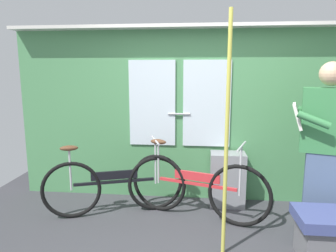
{
  "coord_description": "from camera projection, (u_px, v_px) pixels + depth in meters",
  "views": [
    {
      "loc": [
        0.05,
        -2.66,
        1.69
      ],
      "look_at": [
        -0.28,
        0.63,
        1.09
      ],
      "focal_mm": 32.85,
      "sensor_mm": 36.0,
      "label": 1
    }
  ],
  "objects": [
    {
      "name": "passenger_reading_newspaper",
      "position": [
        324.0,
        145.0,
        3.12
      ],
      "size": [
        0.63,
        0.58,
        1.78
      ],
      "rotation": [
        0.0,
        0.0,
        2.86
      ],
      "color": "slate",
      "rests_on": "ground_plane"
    },
    {
      "name": "bicycle_near_door",
      "position": [
        114.0,
        185.0,
        3.63
      ],
      "size": [
        1.59,
        0.65,
        0.89
      ],
      "rotation": [
        0.0,
        0.0,
        0.32
      ],
      "color": "black",
      "rests_on": "ground_plane"
    },
    {
      "name": "train_door_wall",
      "position": [
        194.0,
        111.0,
        3.98
      ],
      "size": [
        4.67,
        0.28,
        2.24
      ],
      "color": "#4C8C56",
      "rests_on": "ground_plane"
    },
    {
      "name": "bench_seat_corner",
      "position": [
        336.0,
        236.0,
        2.74
      ],
      "size": [
        0.7,
        0.44,
        0.45
      ],
      "color": "#3D477F",
      "rests_on": "ground_plane"
    },
    {
      "name": "bicycle_leaning_behind",
      "position": [
        196.0,
        187.0,
        3.52
      ],
      "size": [
        1.61,
        0.64,
        0.91
      ],
      "rotation": [
        0.0,
        0.0,
        -0.32
      ],
      "color": "black",
      "rests_on": "ground_plane"
    },
    {
      "name": "handrail_pole",
      "position": [
        227.0,
        139.0,
        2.69
      ],
      "size": [
        0.04,
        0.04,
        2.2
      ],
      "primitive_type": "cylinder",
      "color": "#C6C14C",
      "rests_on": "ground_plane"
    },
    {
      "name": "trash_bin_by_wall",
      "position": [
        227.0,
        179.0,
        3.87
      ],
      "size": [
        0.43,
        0.28,
        0.68
      ],
      "primitive_type": "cube",
      "color": "gray",
      "rests_on": "ground_plane"
    }
  ]
}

